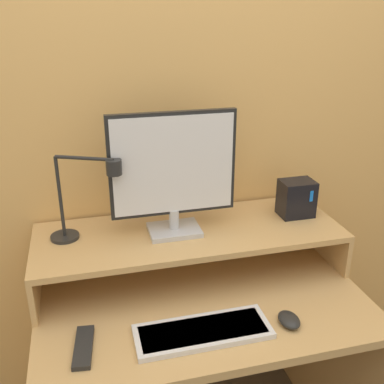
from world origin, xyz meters
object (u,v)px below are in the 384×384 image
at_px(remote_control, 84,347).
at_px(keyboard, 203,331).
at_px(monitor, 173,171).
at_px(desk_lamp, 85,197).
at_px(mouse, 289,320).
at_px(router_dock, 296,198).

bearing_deg(remote_control, keyboard, -3.79).
distance_m(monitor, remote_control, 0.62).
bearing_deg(desk_lamp, mouse, -33.87).
distance_m(desk_lamp, remote_control, 0.48).
relative_size(keyboard, remote_control, 2.35).
distance_m(router_dock, mouse, 0.50).
distance_m(desk_lamp, mouse, 0.77).
xyz_separation_m(mouse, remote_control, (-0.63, 0.04, -0.01)).
relative_size(monitor, mouse, 4.86).
bearing_deg(mouse, keyboard, 175.69).
bearing_deg(mouse, desk_lamp, 146.13).
xyz_separation_m(router_dock, mouse, (-0.20, -0.40, -0.23)).
height_order(monitor, desk_lamp, monitor).
relative_size(desk_lamp, remote_control, 1.73).
relative_size(keyboard, mouse, 4.62).
xyz_separation_m(monitor, mouse, (0.28, -0.38, -0.39)).
xyz_separation_m(keyboard, mouse, (0.28, -0.02, 0.00)).
bearing_deg(mouse, monitor, 126.96).
xyz_separation_m(router_dock, remote_control, (-0.84, -0.36, -0.23)).
distance_m(keyboard, remote_control, 0.36).
xyz_separation_m(keyboard, remote_control, (-0.36, 0.02, -0.00)).
bearing_deg(monitor, mouse, -53.04).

